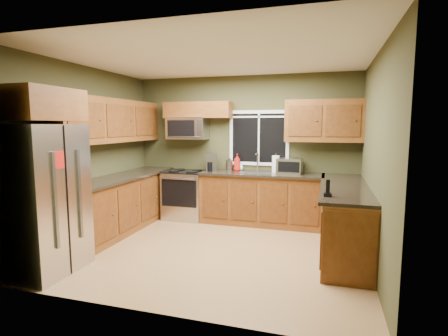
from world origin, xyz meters
The scene contains 28 objects.
floor centered at (0.00, 0.00, 0.00)m, with size 4.20×4.20×0.00m, color #996F43.
ceiling centered at (0.00, 0.00, 2.70)m, with size 4.20×4.20×0.00m, color white.
back_wall centered at (0.00, 1.80, 1.35)m, with size 4.20×4.20×0.00m, color #3B3B1F.
front_wall centered at (0.00, -1.80, 1.35)m, with size 4.20×4.20×0.00m, color #3B3B1F.
left_wall centered at (-2.10, 0.00, 1.35)m, with size 3.60×3.60×0.00m, color #3B3B1F.
right_wall centered at (2.10, 0.00, 1.35)m, with size 3.60×3.60×0.00m, color #3B3B1F.
window centered at (0.30, 1.78, 1.55)m, with size 1.12×0.03×1.02m.
base_cabinets_left centered at (-1.80, 0.48, 0.45)m, with size 0.60×2.65×0.90m, color brown.
countertop_left centered at (-1.78, 0.48, 0.92)m, with size 0.65×2.65×0.04m, color black.
base_cabinets_back centered at (0.42, 1.50, 0.45)m, with size 2.17×0.60×0.90m, color brown.
countertop_back centered at (0.42, 1.48, 0.92)m, with size 2.17×0.65×0.04m, color black.
base_cabinets_peninsula centered at (1.80, 0.54, 0.45)m, with size 0.60×2.52×0.90m.
countertop_peninsula centered at (1.78, 0.55, 0.92)m, with size 0.65×2.50×0.04m, color black.
upper_cabinets_left centered at (-1.94, 0.48, 1.86)m, with size 0.33×2.65×0.72m, color brown.
upper_cabinets_back_left centered at (-0.85, 1.64, 2.07)m, with size 1.30×0.33×0.30m, color brown.
upper_cabinets_back_right centered at (1.45, 1.64, 1.86)m, with size 1.30×0.33×0.72m, color brown.
upper_cabinet_over_fridge centered at (-1.74, -1.30, 2.03)m, with size 0.72×0.90×0.38m, color brown.
refrigerator centered at (-1.74, -1.30, 0.90)m, with size 0.74×0.90×1.80m.
range centered at (-1.05, 1.47, 0.47)m, with size 0.76×0.69×0.94m.
microwave centered at (-1.05, 1.61, 1.73)m, with size 0.76×0.41×0.42m.
sink centered at (0.30, 1.49, 0.95)m, with size 0.60×0.42×0.36m.
toaster_oven centered at (0.90, 1.55, 1.07)m, with size 0.45×0.36×0.27m.
coffee_maker centered at (-0.54, 1.50, 1.09)m, with size 0.26×0.31×0.33m.
kettle centered at (-0.23, 1.65, 1.05)m, with size 0.15×0.15×0.24m.
paper_towel_roll centered at (0.65, 1.58, 1.09)m, with size 0.17×0.17×0.34m.
soap_bottle_a centered at (-0.08, 1.63, 1.10)m, with size 0.12×0.12×0.32m, color red.
soap_bottle_c centered at (-0.04, 1.70, 1.02)m, with size 0.13×0.13×0.17m, color white.
cordless_phone centered at (1.55, -0.33, 1.00)m, with size 0.10×0.10×0.20m.
Camera 1 is at (1.53, -4.63, 1.79)m, focal length 28.00 mm.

